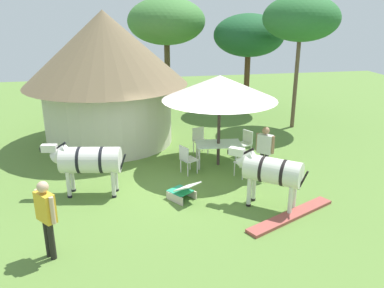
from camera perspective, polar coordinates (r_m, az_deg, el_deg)
ground_plane at (r=12.00m, az=-2.21°, el=-5.22°), size 36.00×36.00×0.00m
thatched_hut at (r=15.04m, az=-12.13°, el=10.08°), size 5.91×5.91×4.81m
shade_umbrella at (r=12.45m, az=3.98°, el=8.00°), size 3.60×3.60×2.93m
patio_dining_table at (r=12.95m, az=3.79°, el=-0.24°), size 1.51×0.94×0.74m
patio_chair_near_lawn at (r=12.13m, az=7.62°, el=-2.42°), size 0.58×0.57×0.90m
patio_chair_east_end at (r=13.84m, az=7.62°, el=0.33°), size 0.58×0.59×0.90m
patio_chair_near_hut at (r=14.02m, az=1.08°, el=0.76°), size 0.55×0.53×0.90m
patio_chair_west_end at (r=12.28m, az=-0.76°, el=-1.98°), size 0.57×0.58×0.90m
guest_beside_umbrella at (r=11.99m, az=10.33°, el=-0.54°), size 0.45×0.45×1.62m
standing_watcher at (r=8.61m, az=-20.06°, el=-9.19°), size 0.46×0.50×1.72m
striped_lounge_chair at (r=10.77m, az=-1.29°, el=-6.72°), size 0.90×0.97×0.59m
zebra_nearest_camera at (r=10.26m, az=11.16°, el=-3.82°), size 1.75×1.51×1.55m
zebra_by_umbrella at (r=11.13m, az=-14.49°, el=-2.28°), size 2.26×0.97×1.53m
acacia_tree_left_background at (r=19.32m, az=8.08°, el=15.02°), size 3.26×3.26×4.60m
acacia_tree_right_background at (r=19.75m, az=-3.66°, el=17.01°), size 3.67×3.67×5.33m
acacia_tree_far_lawn at (r=17.02m, az=15.27°, el=16.85°), size 3.02×3.02×5.36m
brick_patio_kerb at (r=10.33m, az=13.93°, el=-9.86°), size 2.67×1.57×0.08m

